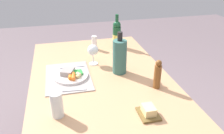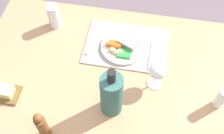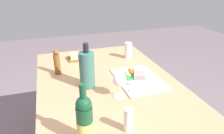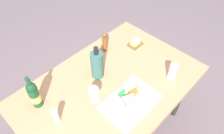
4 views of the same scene
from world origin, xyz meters
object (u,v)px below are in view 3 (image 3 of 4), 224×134
Objects in this scene: dining_table at (109,91)px; cooler_bottle at (87,69)px; knife at (128,68)px; fork at (142,89)px; water_tumbler at (128,51)px; wine_glass at (120,81)px; dinner_plate at (135,76)px; pepper_mill at (57,62)px; salt_shaker at (128,120)px; wine_bottle at (85,121)px; butter_dish at (74,57)px.

cooler_bottle is at bearing 88.32° from dining_table.
dining_table is 0.28m from knife.
fork is 0.56m from water_tumbler.
knife is at bearing -29.28° from wine_glass.
wine_glass reaches higher than knife.
pepper_mill is (0.25, 0.51, 0.07)m from dinner_plate.
wine_bottle reaches higher than salt_shaker.
pepper_mill is (0.40, 0.50, 0.08)m from fork.
wine_glass is at bearing 155.98° from knife.
pepper_mill reaches higher than water_tumbler.
pepper_mill reaches higher than dinner_plate.
dining_table is 7.97× the size of fork.
dinner_plate is at bearing -4.75° from fork.
knife is (0.17, -0.21, 0.07)m from dining_table.
fork is at bearing 179.69° from knife.
wine_glass reaches higher than butter_dish.
salt_shaker is (-0.64, 0.26, 0.05)m from knife.
butter_dish is 1.08× the size of salt_shaker.
fork is (-0.15, -0.18, 0.07)m from dining_table.
dinner_plate is 0.36m from cooler_bottle.
water_tumbler is at bearing -37.02° from dining_table.
water_tumbler is at bearing -31.91° from wine_bottle.
wine_bottle is 0.98× the size of cooler_bottle.
wine_glass is at bearing -165.36° from butter_dish.
water_tumbler is 0.90× the size of wine_glass.
butter_dish is at bearing -31.85° from pepper_mill.
dining_table is at bearing 134.39° from knife.
dining_table is 11.05× the size of butter_dish.
fork is (-0.15, 0.02, -0.01)m from dinner_plate.
cooler_bottle is (-0.25, -0.17, 0.03)m from pepper_mill.
salt_shaker is 0.86× the size of water_tumbler.
dinner_plate is (0.00, -0.20, 0.09)m from dining_table.
pepper_mill reaches higher than dining_table.
water_tumbler reaches higher than dinner_plate.
dining_table is at bearing 4.00° from wine_glass.
dinner_plate is 1.91× the size of salt_shaker.
dinner_plate is 0.58m from pepper_mill.
dinner_plate is 0.77× the size of cooler_bottle.
dinner_plate is at bearing 165.63° from water_tumbler.
dinner_plate is 0.17m from knife.
dinner_plate and butter_dish have the same top height.
pepper_mill is at bearing 37.21° from wine_glass.
butter_dish is (0.50, 0.36, -0.00)m from dinner_plate.
wine_bottle reaches higher than knife.
salt_shaker is at bearing 168.58° from wine_glass.
salt_shaker is at bearing 174.42° from dining_table.
wine_glass is (-0.03, 0.17, 0.10)m from fork.
salt_shaker reaches higher than dinner_plate.
dinner_plate is 0.41m from water_tumbler.
cooler_bottle is at bearing 11.61° from salt_shaker.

